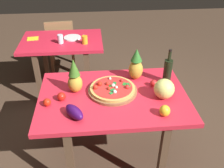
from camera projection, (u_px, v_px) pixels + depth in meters
name	position (u px, v px, depth m)	size (l,w,h in m)	color
ground_plane	(113.00, 155.00, 2.57)	(10.00, 10.00, 0.00)	#4C3828
display_table	(113.00, 104.00, 2.20)	(1.29, 0.86, 0.77)	brown
background_table	(63.00, 49.00, 3.23)	(1.03, 0.71, 0.77)	brown
dining_chair	(61.00, 43.00, 3.80)	(0.43, 0.43, 0.85)	brown
pizza_board	(113.00, 91.00, 2.18)	(0.43, 0.43, 0.03)	brown
pizza	(112.00, 88.00, 2.17)	(0.39, 0.39, 0.06)	tan
wine_bottle	(168.00, 70.00, 2.26)	(0.08, 0.08, 0.33)	black
pineapple_left	(75.00, 78.00, 2.12)	(0.13, 0.13, 0.32)	gold
pineapple_right	(136.00, 65.00, 2.31)	(0.13, 0.13, 0.31)	gold
melon	(164.00, 89.00, 2.08)	(0.17, 0.17, 0.17)	#DCE274
bell_pepper	(165.00, 111.00, 1.90)	(0.08, 0.08, 0.09)	yellow
eggplant	(74.00, 112.00, 1.89)	(0.20, 0.09, 0.09)	#3A0D51
tomato_by_bottle	(154.00, 83.00, 2.25)	(0.07, 0.07, 0.07)	red
tomato_beside_pepper	(47.00, 102.00, 2.01)	(0.06, 0.06, 0.06)	red
tomato_near_board	(61.00, 96.00, 2.07)	(0.07, 0.07, 0.07)	red
drinking_glass_juice	(85.00, 40.00, 3.04)	(0.07, 0.07, 0.10)	gold
drinking_glass_water	(60.00, 39.00, 3.05)	(0.07, 0.07, 0.11)	silver
dinner_plate	(72.00, 38.00, 3.21)	(0.22, 0.22, 0.02)	white
fork_utensil	(62.00, 38.00, 3.20)	(0.02, 0.18, 0.01)	silver
knife_utensil	(83.00, 38.00, 3.22)	(0.02, 0.18, 0.01)	silver
napkin_folded	(33.00, 39.00, 3.19)	(0.14, 0.12, 0.01)	yellow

